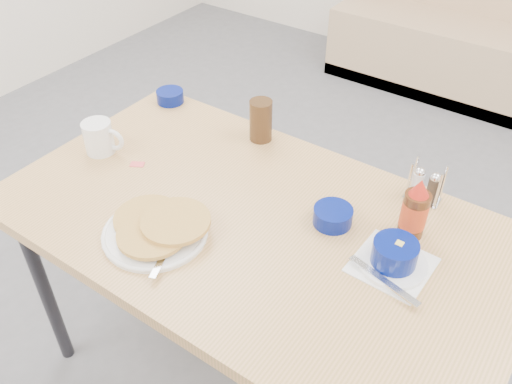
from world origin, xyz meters
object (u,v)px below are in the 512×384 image
Objects in this scene: creamer_bowl at (170,96)px; amber_tumbler at (261,120)px; coffee_mug at (100,137)px; dining_table at (253,235)px; butter_bowl at (333,216)px; booth_bench at (491,41)px; pancake_plate at (157,228)px; syrup_bottle at (414,211)px; condiment_caddy at (425,187)px; grits_setting at (394,257)px.

amber_tumbler is (0.40, -0.01, 0.05)m from creamer_bowl.
coffee_mug is 0.36m from creamer_bowl.
butter_bowl is (0.18, 0.11, 0.09)m from dining_table.
booth_bench is 19.80× the size of creamer_bowl.
pancake_plate is 2.00× the size of amber_tumbler.
butter_bowl is (0.75, 0.12, -0.03)m from coffee_mug.
syrup_bottle is at bearing 26.86° from dining_table.
creamer_bowl is at bearing 178.61° from amber_tumbler.
pancake_plate is 0.46m from butter_bowl.
pancake_plate is 0.69m from creamer_bowl.
condiment_caddy reaches higher than butter_bowl.
booth_bench is at bearing 84.74° from amber_tumbler.
grits_setting is 1.02m from creamer_bowl.
creamer_bowl is (-0.98, 0.29, -0.01)m from grits_setting.
coffee_mug is (-0.57, -0.01, 0.11)m from dining_table.
booth_bench is at bearing 77.39° from coffee_mug.
condiment_caddy reaches higher than creamer_bowl.
syrup_bottle reaches higher than coffee_mug.
creamer_bowl is 0.98m from syrup_bottle.
booth_bench is at bearing 98.68° from grits_setting.
butter_bowl is at bearing 40.44° from pancake_plate.
syrup_bottle is (0.03, -0.15, 0.04)m from condiment_caddy.
syrup_bottle is (-0.01, 0.13, 0.04)m from grits_setting.
dining_table is 0.58m from coffee_mug.
coffee_mug reaches higher than grits_setting.
butter_bowl is 0.45m from amber_tumbler.
pancake_plate is at bearing -86.26° from amber_tumbler.
dining_table is (0.00, -2.53, 0.35)m from booth_bench.
butter_bowl is 0.59× the size of syrup_bottle.
booth_bench reaches higher than grits_setting.
amber_tumbler is (-0.39, 0.22, 0.05)m from butter_bowl.
grits_setting is at bearing -16.27° from creamer_bowl.
creamer_bowl is 0.91× the size of butter_bowl.
dining_table is at bearing 48.74° from pancake_plate.
amber_tumbler reaches higher than grits_setting.
syrup_bottle reaches higher than butter_bowl.
butter_bowl is (0.18, -2.43, 0.43)m from booth_bench.
amber_tumbler is (-0.58, 0.28, 0.04)m from grits_setting.
coffee_mug is 0.95m from grits_setting.
syrup_bottle is at bearing -81.77° from condiment_caddy.
condiment_caddy is (0.91, 0.35, -0.01)m from coffee_mug.
amber_tumbler is (0.37, 0.34, 0.02)m from coffee_mug.
butter_bowl is at bearing -156.86° from syrup_bottle.
syrup_bottle reaches higher than dining_table.
grits_setting is at bearing 24.20° from pancake_plate.
butter_bowl reaches higher than dining_table.
booth_bench is at bearing 90.00° from dining_table.
pancake_plate is at bearing -50.81° from creamer_bowl.
syrup_bottle is (0.19, 0.08, 0.05)m from butter_bowl.
creamer_bowl is 0.83× the size of condiment_caddy.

